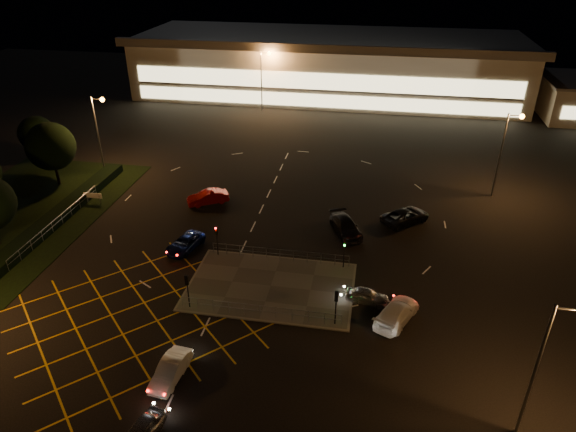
% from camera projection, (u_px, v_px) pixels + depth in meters
% --- Properties ---
extents(ground, '(180.00, 180.00, 0.00)m').
position_uv_depth(ground, '(254.00, 271.00, 46.91)').
color(ground, black).
rests_on(ground, ground).
extents(pedestrian_island, '(14.00, 9.00, 0.12)m').
position_uv_depth(pedestrian_island, '(271.00, 286.00, 44.85)').
color(pedestrian_island, '#4C4944').
rests_on(pedestrian_island, ground).
extents(grass_verge, '(18.00, 30.00, 0.08)m').
position_uv_depth(grass_verge, '(19.00, 214.00, 56.37)').
color(grass_verge, black).
rests_on(grass_verge, ground).
extents(hedge, '(2.00, 26.00, 1.00)m').
position_uv_depth(hedge, '(60.00, 215.00, 55.38)').
color(hedge, black).
rests_on(hedge, ground).
extents(supermarket, '(72.00, 26.50, 10.50)m').
position_uv_depth(supermarket, '(329.00, 64.00, 97.78)').
color(supermarket, beige).
rests_on(supermarket, ground).
extents(streetlight_se, '(1.78, 0.56, 10.03)m').
position_uv_depth(streetlight_se, '(549.00, 354.00, 28.53)').
color(streetlight_se, slate).
rests_on(streetlight_se, ground).
extents(streetlight_nw, '(1.78, 0.56, 10.03)m').
position_uv_depth(streetlight_nw, '(99.00, 125.00, 62.89)').
color(streetlight_nw, slate).
rests_on(streetlight_nw, ground).
extents(streetlight_ne, '(1.78, 0.56, 10.03)m').
position_uv_depth(streetlight_ne, '(507.00, 144.00, 57.24)').
color(streetlight_ne, slate).
rests_on(streetlight_ne, ground).
extents(streetlight_far_left, '(1.78, 0.56, 10.03)m').
position_uv_depth(streetlight_far_left, '(264.00, 73.00, 86.61)').
color(streetlight_far_left, slate).
rests_on(streetlight_far_left, ground).
extents(streetlight_far_right, '(1.78, 0.56, 10.03)m').
position_uv_depth(streetlight_far_right, '(510.00, 80.00, 82.19)').
color(streetlight_far_right, slate).
rests_on(streetlight_far_right, ground).
extents(signal_sw, '(0.28, 0.30, 3.15)m').
position_uv_depth(signal_sw, '(187.00, 285.00, 41.22)').
color(signal_sw, black).
rests_on(signal_sw, pedestrian_island).
extents(signal_se, '(0.28, 0.30, 3.15)m').
position_uv_depth(signal_se, '(336.00, 301.00, 39.37)').
color(signal_se, black).
rests_on(signal_se, pedestrian_island).
extents(signal_nw, '(0.28, 0.30, 3.15)m').
position_uv_depth(signal_nw, '(217.00, 234.00, 48.10)').
color(signal_nw, black).
rests_on(signal_nw, pedestrian_island).
extents(signal_ne, '(0.28, 0.30, 3.15)m').
position_uv_depth(signal_ne, '(344.00, 246.00, 46.26)').
color(signal_ne, black).
rests_on(signal_ne, pedestrian_island).
extents(tree_c, '(5.76, 5.76, 7.84)m').
position_uv_depth(tree_c, '(51.00, 146.00, 60.90)').
color(tree_c, black).
rests_on(tree_c, ground).
extents(tree_d, '(4.68, 4.68, 6.37)m').
position_uv_depth(tree_d, '(37.00, 134.00, 67.45)').
color(tree_d, black).
rests_on(tree_d, ground).
extents(car_near_silver, '(2.29, 3.93, 1.26)m').
position_uv_depth(car_near_silver, '(141.00, 432.00, 31.05)').
color(car_near_silver, '#A5A7AC').
rests_on(car_near_silver, ground).
extents(car_queue_white, '(1.84, 4.31, 1.38)m').
position_uv_depth(car_queue_white, '(170.00, 370.00, 35.38)').
color(car_queue_white, silver).
rests_on(car_queue_white, ground).
extents(car_left_blue, '(3.24, 5.00, 1.28)m').
position_uv_depth(car_left_blue, '(185.00, 243.00, 49.95)').
color(car_left_blue, '#0C174B').
rests_on(car_left_blue, ground).
extents(car_far_dkgrey, '(4.21, 5.74, 1.55)m').
position_uv_depth(car_far_dkgrey, '(346.00, 226.00, 52.64)').
color(car_far_dkgrey, black).
rests_on(car_far_dkgrey, ground).
extents(car_right_silver, '(3.75, 1.95, 1.22)m').
position_uv_depth(car_right_silver, '(367.00, 296.00, 42.77)').
color(car_right_silver, silver).
rests_on(car_right_silver, ground).
extents(car_circ_red, '(4.86, 3.78, 1.54)m').
position_uv_depth(car_circ_red, '(208.00, 197.00, 58.44)').
color(car_circ_red, '#9A0B0B').
rests_on(car_circ_red, ground).
extents(car_east_grey, '(5.83, 5.59, 1.54)m').
position_uv_depth(car_east_grey, '(405.00, 216.00, 54.56)').
color(car_east_grey, black).
rests_on(car_east_grey, ground).
extents(car_approach_white, '(4.20, 5.67, 1.53)m').
position_uv_depth(car_approach_white, '(397.00, 312.00, 40.65)').
color(car_approach_white, silver).
rests_on(car_approach_white, ground).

